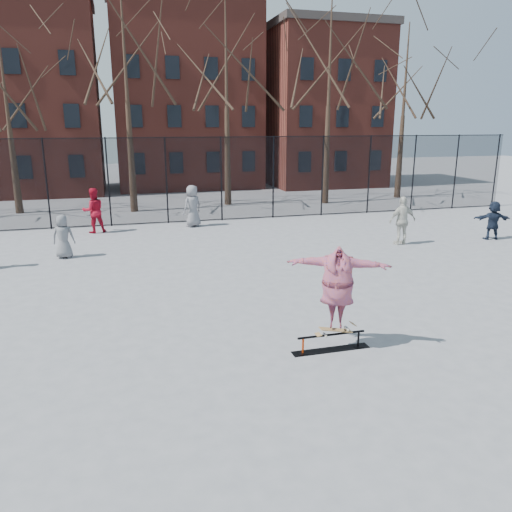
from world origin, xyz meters
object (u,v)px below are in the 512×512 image
object	(u,v)px
skate_rail	(331,344)
bystander_red	(94,211)
bystander_extra	(192,206)
skateboard	(336,331)
bystander_white	(402,221)
skater	(337,290)
bystander_grey	(63,237)
bystander_navy	(493,220)

from	to	relation	value
skate_rail	bystander_red	xyz separation A→B (m)	(-5.21, 13.41, 0.82)
skate_rail	bystander_extra	xyz separation A→B (m)	(-0.91, 13.58, 0.80)
bystander_extra	skate_rail	bearing A→B (deg)	65.39
skateboard	bystander_white	xyz separation A→B (m)	(6.35, 7.97, 0.52)
bystander_white	skater	bearing A→B (deg)	51.57
bystander_white	skateboard	bearing A→B (deg)	51.57
bystander_grey	skater	bearing A→B (deg)	131.93
bystander_red	bystander_navy	xyz separation A→B (m)	(15.67, -5.63, -0.18)
bystander_red	bystander_extra	distance (m)	4.30
bystander_grey	bystander_white	xyz separation A→B (m)	(12.52, -1.35, 0.17)
bystander_white	bystander_navy	bearing A→B (deg)	177.30
skate_rail	bystander_grey	distance (m)	11.14
skate_rail	bystander_white	size ratio (longest dim) A/B	0.90
bystander_red	bystander_white	xyz separation A→B (m)	(11.65, -5.43, -0.02)
skater	bystander_extra	world-z (taller)	skater
skater	bystander_navy	size ratio (longest dim) A/B	1.34
bystander_white	bystander_extra	bearing A→B (deg)	-37.22
skater	bystander_extra	xyz separation A→B (m)	(-1.01, 13.58, -0.38)
skater	bystander_white	world-z (taller)	skater
bystander_grey	bystander_extra	xyz separation A→B (m)	(5.16, 4.26, 0.18)
bystander_white	bystander_extra	world-z (taller)	bystander_extra
skater	bystander_red	world-z (taller)	skater
bystander_navy	bystander_grey	bearing A→B (deg)	10.61
skater	bystander_grey	distance (m)	11.19
skate_rail	skateboard	world-z (taller)	skateboard
skate_rail	bystander_extra	distance (m)	13.63
skate_rail	skateboard	xyz separation A→B (m)	(0.09, 0.00, 0.27)
skateboard	bystander_navy	bearing A→B (deg)	36.85
skate_rail	skater	bearing A→B (deg)	0.00
skater	bystander_red	distance (m)	14.42
bystander_red	bystander_extra	xyz separation A→B (m)	(4.29, 0.17, -0.01)
skater	bystander_white	distance (m)	10.20
skate_rail	bystander_navy	xyz separation A→B (m)	(10.47, 7.78, 0.64)
skate_rail	skater	size ratio (longest dim) A/B	0.80
skateboard	bystander_extra	size ratio (longest dim) A/B	0.41
bystander_white	bystander_navy	world-z (taller)	bystander_white
bystander_grey	bystander_white	size ratio (longest dim) A/B	0.82
skateboard	bystander_extra	distance (m)	13.63
skateboard	bystander_grey	distance (m)	11.18
skater	bystander_grey	xyz separation A→B (m)	(-6.17, 9.32, -0.55)
skate_rail	bystander_white	distance (m)	10.28
bystander_navy	bystander_extra	xyz separation A→B (m)	(-11.38, 5.80, 0.16)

